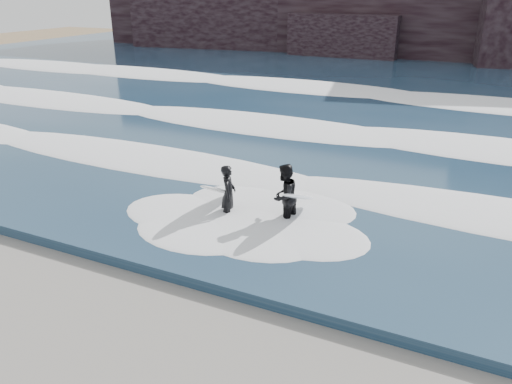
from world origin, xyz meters
TOP-DOWN VIEW (x-y plane):
  - ground at (0.00, 0.00)m, footprint 120.00×120.00m
  - sea at (0.00, 29.00)m, footprint 90.00×52.00m
  - headland at (0.00, 46.00)m, footprint 70.00×9.00m
  - foam_near at (0.00, 9.00)m, footprint 60.00×3.20m
  - foam_mid at (0.00, 16.00)m, footprint 60.00×4.00m
  - foam_far at (0.00, 25.00)m, footprint 60.00×4.80m
  - surfer_left at (-1.33, 6.51)m, footprint 1.12×2.09m
  - surfer_right at (0.40, 6.86)m, footprint 1.17×2.14m

SIDE VIEW (x-z plane):
  - ground at x=0.00m, z-range 0.00..0.00m
  - sea at x=0.00m, z-range 0.00..0.30m
  - foam_near at x=0.00m, z-range 0.30..0.50m
  - foam_mid at x=0.00m, z-range 0.30..0.54m
  - foam_far at x=0.00m, z-range 0.30..0.60m
  - surfer_left at x=-1.33m, z-range 0.01..1.74m
  - surfer_right at x=0.40m, z-range 0.01..1.89m
  - headland at x=0.00m, z-range 0.00..10.00m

